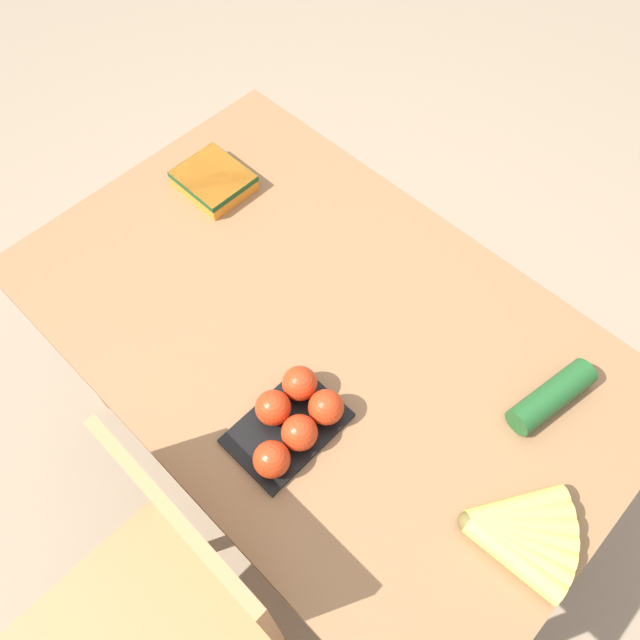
# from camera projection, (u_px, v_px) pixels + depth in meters

# --- Properties ---
(ground_plane) EXTENTS (12.00, 12.00, 0.00)m
(ground_plane) POSITION_uv_depth(u_px,v_px,m) (320.00, 448.00, 1.88)
(ground_plane) COLOR gray
(dining_table) EXTENTS (1.27, 0.80, 0.72)m
(dining_table) POSITION_uv_depth(u_px,v_px,m) (320.00, 352.00, 1.35)
(dining_table) COLOR olive
(dining_table) RESTS_ON ground_plane
(chair) EXTENTS (0.42, 0.40, 0.93)m
(chair) POSITION_uv_depth(u_px,v_px,m) (167.00, 613.00, 1.21)
(chair) COLOR #A87547
(chair) RESTS_ON ground_plane
(banana_bunch) EXTENTS (0.20, 0.18, 0.04)m
(banana_bunch) POSITION_uv_depth(u_px,v_px,m) (518.00, 533.00, 1.04)
(banana_bunch) COLOR brown
(banana_bunch) RESTS_ON dining_table
(tomato_pack) EXTENTS (0.15, 0.21, 0.08)m
(tomato_pack) POSITION_uv_depth(u_px,v_px,m) (293.00, 419.00, 1.12)
(tomato_pack) COLOR black
(tomato_pack) RESTS_ON dining_table
(carrot_bag) EXTENTS (0.16, 0.14, 0.04)m
(carrot_bag) POSITION_uv_depth(u_px,v_px,m) (214.00, 180.00, 1.44)
(carrot_bag) COLOR orange
(carrot_bag) RESTS_ON dining_table
(cucumber_near) EXTENTS (0.09, 0.19, 0.05)m
(cucumber_near) POSITION_uv_depth(u_px,v_px,m) (552.00, 396.00, 1.16)
(cucumber_near) COLOR #1E5123
(cucumber_near) RESTS_ON dining_table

